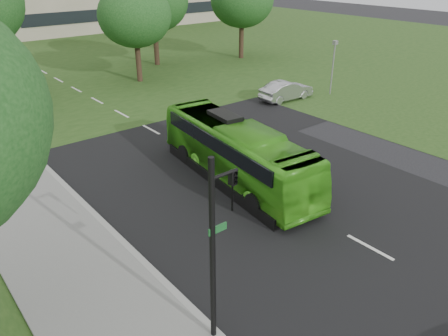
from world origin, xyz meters
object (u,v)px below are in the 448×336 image
tree_park_e (242,0)px  traffic_light (218,239)px  bus (236,152)px  tree_park_d (153,1)px  camera_pole (333,60)px  sedan (286,91)px  tree_park_c (135,16)px

tree_park_e → traffic_light: 38.59m
bus → traffic_light: 10.03m
tree_park_d → camera_pole: 18.82m
camera_pole → tree_park_d: bearing=101.0°
tree_park_d → bus: bearing=-113.0°
camera_pole → tree_park_e: bearing=71.2°
bus → camera_pole: camera_pole is taller
tree_park_d → camera_pole: bearing=-73.8°
sedan → traffic_light: bearing=131.7°
tree_park_c → traffic_light: (-12.46, -26.76, -2.13)m
tree_park_c → traffic_light: tree_park_c is taller
tree_park_d → tree_park_e: 9.22m
tree_park_e → traffic_light: size_ratio=1.52×
bus → traffic_light: bearing=-127.0°
tree_park_d → tree_park_e: bearing=-18.4°
tree_park_e → camera_pole: tree_park_e is taller
tree_park_d → sedan: 17.53m
tree_park_c → traffic_light: bearing=-115.0°
tree_park_d → tree_park_e: size_ratio=1.03×
traffic_light → tree_park_c: bearing=55.5°
sedan → camera_pole: camera_pole is taller
sedan → tree_park_d: bearing=7.1°
bus → sedan: size_ratio=2.37×
tree_park_e → traffic_light: bearing=-132.1°
tree_park_d → traffic_light: tree_park_d is taller
traffic_light → bus: bearing=37.0°
tree_park_e → tree_park_d: bearing=161.6°
tree_park_c → tree_park_d: size_ratio=0.91×
tree_park_c → tree_park_d: bearing=45.5°
tree_park_d → sedan: size_ratio=2.04×
sedan → camera_pole: (3.89, -1.12, 1.95)m
sedan → tree_park_c: bearing=29.0°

